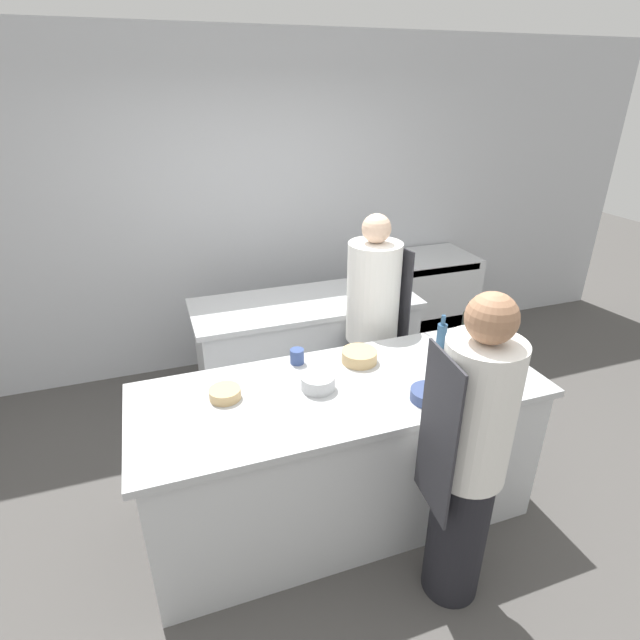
{
  "coord_description": "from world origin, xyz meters",
  "views": [
    {
      "loc": [
        -0.87,
        -2.12,
        2.4
      ],
      "look_at": [
        0.0,
        0.35,
        1.15
      ],
      "focal_mm": 28.0,
      "sensor_mm": 36.0,
      "label": 1
    }
  ],
  "objects_px": {
    "cup": "(297,356)",
    "stockpot": "(386,280)",
    "bottle_wine": "(442,335)",
    "bowl_ceramic_blue": "(318,382)",
    "chef_at_prep_near": "(468,460)",
    "bottle_vinegar": "(462,358)",
    "bowl_wooden_salad": "(225,394)",
    "bottle_olive_oil": "(468,325)",
    "bowl_mixing_large": "(359,356)",
    "oven_range": "(423,301)",
    "bowl_prep_small": "(429,395)",
    "chef_at_stove": "(372,329)"
  },
  "relations": [
    {
      "from": "oven_range",
      "to": "bowl_prep_small",
      "type": "distance_m",
      "value": 2.4
    },
    {
      "from": "bowl_mixing_large",
      "to": "bowl_ceramic_blue",
      "type": "xyz_separation_m",
      "value": [
        -0.33,
        -0.19,
        0.0
      ]
    },
    {
      "from": "bowl_mixing_large",
      "to": "chef_at_prep_near",
      "type": "bearing_deg",
      "value": -80.14
    },
    {
      "from": "chef_at_prep_near",
      "to": "bowl_mixing_large",
      "type": "relative_size",
      "value": 7.9
    },
    {
      "from": "chef_at_stove",
      "to": "cup",
      "type": "relative_size",
      "value": 18.42
    },
    {
      "from": "chef_at_stove",
      "to": "bowl_mixing_large",
      "type": "height_order",
      "value": "chef_at_stove"
    },
    {
      "from": "bottle_vinegar",
      "to": "bowl_prep_small",
      "type": "distance_m",
      "value": 0.36
    },
    {
      "from": "oven_range",
      "to": "bowl_wooden_salad",
      "type": "distance_m",
      "value": 2.79
    },
    {
      "from": "bottle_olive_oil",
      "to": "bowl_mixing_large",
      "type": "xyz_separation_m",
      "value": [
        -0.77,
        -0.04,
        -0.07
      ]
    },
    {
      "from": "bowl_wooden_salad",
      "to": "stockpot",
      "type": "distance_m",
      "value": 1.8
    },
    {
      "from": "oven_range",
      "to": "bottle_vinegar",
      "type": "relative_size",
      "value": 3.96
    },
    {
      "from": "bottle_wine",
      "to": "bowl_mixing_large",
      "type": "height_order",
      "value": "bottle_wine"
    },
    {
      "from": "bowl_mixing_large",
      "to": "bowl_ceramic_blue",
      "type": "distance_m",
      "value": 0.38
    },
    {
      "from": "stockpot",
      "to": "bottle_wine",
      "type": "bearing_deg",
      "value": -94.89
    },
    {
      "from": "bottle_olive_oil",
      "to": "bowl_ceramic_blue",
      "type": "relative_size",
      "value": 1.38
    },
    {
      "from": "oven_range",
      "to": "bottle_wine",
      "type": "xyz_separation_m",
      "value": [
        -0.82,
        -1.55,
        0.52
      ]
    },
    {
      "from": "cup",
      "to": "stockpot",
      "type": "height_order",
      "value": "stockpot"
    },
    {
      "from": "oven_range",
      "to": "chef_at_stove",
      "type": "bearing_deg",
      "value": -135.37
    },
    {
      "from": "stockpot",
      "to": "chef_at_stove",
      "type": "bearing_deg",
      "value": -125.65
    },
    {
      "from": "chef_at_stove",
      "to": "stockpot",
      "type": "xyz_separation_m",
      "value": [
        0.31,
        0.43,
        0.18
      ]
    },
    {
      "from": "bottle_olive_oil",
      "to": "bowl_prep_small",
      "type": "bearing_deg",
      "value": -138.46
    },
    {
      "from": "bowl_ceramic_blue",
      "to": "bowl_wooden_salad",
      "type": "distance_m",
      "value": 0.5
    },
    {
      "from": "chef_at_stove",
      "to": "bowl_mixing_large",
      "type": "distance_m",
      "value": 0.62
    },
    {
      "from": "bowl_mixing_large",
      "to": "cup",
      "type": "height_order",
      "value": "cup"
    },
    {
      "from": "oven_range",
      "to": "bowl_prep_small",
      "type": "bearing_deg",
      "value": -120.36
    },
    {
      "from": "bottle_vinegar",
      "to": "bowl_wooden_salad",
      "type": "distance_m",
      "value": 1.33
    },
    {
      "from": "bowl_ceramic_blue",
      "to": "bowl_wooden_salad",
      "type": "bearing_deg",
      "value": 171.15
    },
    {
      "from": "bowl_wooden_salad",
      "to": "stockpot",
      "type": "height_order",
      "value": "stockpot"
    },
    {
      "from": "bowl_prep_small",
      "to": "cup",
      "type": "height_order",
      "value": "cup"
    },
    {
      "from": "chef_at_prep_near",
      "to": "bottle_vinegar",
      "type": "xyz_separation_m",
      "value": [
        0.34,
        0.59,
        0.15
      ]
    },
    {
      "from": "oven_range",
      "to": "chef_at_stove",
      "type": "height_order",
      "value": "chef_at_stove"
    },
    {
      "from": "bowl_wooden_salad",
      "to": "stockpot",
      "type": "bearing_deg",
      "value": 36.15
    },
    {
      "from": "bottle_olive_oil",
      "to": "bowl_ceramic_blue",
      "type": "distance_m",
      "value": 1.12
    },
    {
      "from": "bottle_vinegar",
      "to": "cup",
      "type": "height_order",
      "value": "bottle_vinegar"
    },
    {
      "from": "chef_at_prep_near",
      "to": "bowl_wooden_salad",
      "type": "xyz_separation_m",
      "value": [
        -0.97,
        0.78,
        0.09
      ]
    },
    {
      "from": "bowl_mixing_large",
      "to": "bowl_wooden_salad",
      "type": "xyz_separation_m",
      "value": [
        -0.82,
        -0.12,
        -0.01
      ]
    },
    {
      "from": "bottle_wine",
      "to": "bowl_ceramic_blue",
      "type": "height_order",
      "value": "bottle_wine"
    },
    {
      "from": "chef_at_stove",
      "to": "oven_range",
      "type": "bearing_deg",
      "value": 123.57
    },
    {
      "from": "oven_range",
      "to": "bowl_mixing_large",
      "type": "height_order",
      "value": "bowl_mixing_large"
    },
    {
      "from": "oven_range",
      "to": "bowl_mixing_large",
      "type": "bearing_deg",
      "value": -131.58
    },
    {
      "from": "oven_range",
      "to": "chef_at_prep_near",
      "type": "distance_m",
      "value": 2.75
    },
    {
      "from": "chef_at_prep_near",
      "to": "stockpot",
      "type": "distance_m",
      "value": 1.9
    },
    {
      "from": "bottle_vinegar",
      "to": "bowl_wooden_salad",
      "type": "bearing_deg",
      "value": 171.69
    },
    {
      "from": "bowl_prep_small",
      "to": "stockpot",
      "type": "distance_m",
      "value": 1.5
    },
    {
      "from": "chef_at_prep_near",
      "to": "bottle_vinegar",
      "type": "relative_size",
      "value": 7.12
    },
    {
      "from": "bowl_wooden_salad",
      "to": "chef_at_stove",
      "type": "bearing_deg",
      "value": 28.84
    },
    {
      "from": "chef_at_prep_near",
      "to": "bottle_olive_oil",
      "type": "height_order",
      "value": "chef_at_prep_near"
    },
    {
      "from": "chef_at_prep_near",
      "to": "cup",
      "type": "height_order",
      "value": "chef_at_prep_near"
    },
    {
      "from": "bottle_vinegar",
      "to": "bowl_ceramic_blue",
      "type": "distance_m",
      "value": 0.83
    },
    {
      "from": "stockpot",
      "to": "bowl_ceramic_blue",
      "type": "bearing_deg",
      "value": -130.22
    }
  ]
}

